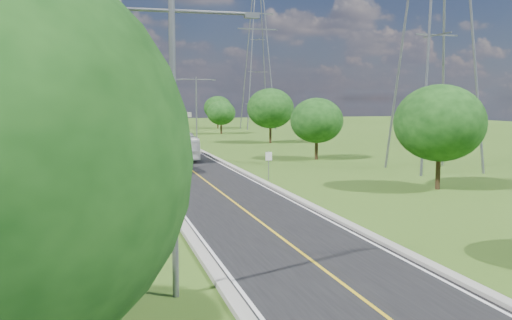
% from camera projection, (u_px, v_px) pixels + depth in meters
% --- Properties ---
extents(ground, '(260.00, 260.00, 0.00)m').
position_uv_depth(ground, '(172.00, 156.00, 67.11)').
color(ground, '#375919').
rests_on(ground, ground).
extents(road, '(8.00, 150.00, 0.06)m').
position_uv_depth(road, '(166.00, 151.00, 72.85)').
color(road, black).
rests_on(road, ground).
extents(curb_left, '(0.50, 150.00, 0.22)m').
position_uv_depth(curb_left, '(132.00, 152.00, 71.70)').
color(curb_left, gray).
rests_on(curb_left, ground).
extents(curb_right, '(0.50, 150.00, 0.22)m').
position_uv_depth(curb_right, '(199.00, 150.00, 73.98)').
color(curb_right, gray).
rests_on(curb_right, ground).
extents(speed_limit_sign, '(0.55, 0.09, 2.40)m').
position_uv_depth(speed_limit_sign, '(269.00, 161.00, 47.24)').
color(speed_limit_sign, slate).
rests_on(speed_limit_sign, ground).
extents(overpass, '(30.00, 3.00, 3.20)m').
position_uv_depth(overpass, '(132.00, 116.00, 143.45)').
color(overpass, gray).
rests_on(overpass, ground).
extents(streetlight_near_left, '(5.90, 0.25, 10.00)m').
position_uv_depth(streetlight_near_left, '(173.00, 123.00, 18.90)').
color(streetlight_near_left, slate).
rests_on(streetlight_near_left, ground).
extents(streetlight_mid_left, '(5.90, 0.25, 10.00)m').
position_uv_depth(streetlight_mid_left, '(125.00, 108.00, 50.50)').
color(streetlight_mid_left, slate).
rests_on(streetlight_mid_left, ground).
extents(streetlight_far_right, '(5.90, 0.25, 10.00)m').
position_uv_depth(streetlight_far_right, '(196.00, 104.00, 85.31)').
color(streetlight_far_right, slate).
rests_on(streetlight_far_right, ground).
extents(power_tower_near, '(9.00, 6.40, 28.00)m').
position_uv_depth(power_tower_near, '(437.00, 19.00, 52.33)').
color(power_tower_near, slate).
rests_on(power_tower_near, ground).
extents(power_tower_far, '(9.00, 6.40, 28.00)m').
position_uv_depth(power_tower_far, '(258.00, 65.00, 125.22)').
color(power_tower_far, slate).
rests_on(power_tower_far, ground).
extents(tree_lc, '(7.56, 7.56, 8.79)m').
position_uv_depth(tree_lc, '(23.00, 111.00, 52.92)').
color(tree_lc, black).
rests_on(tree_lc, ground).
extents(tree_ld, '(6.72, 6.72, 7.82)m').
position_uv_depth(tree_ld, '(30.00, 112.00, 75.43)').
color(tree_ld, black).
rests_on(tree_ld, ground).
extents(tree_le, '(5.88, 5.88, 6.84)m').
position_uv_depth(tree_le, '(61.00, 113.00, 99.15)').
color(tree_le, black).
rests_on(tree_le, ground).
extents(tree_rb, '(6.72, 6.72, 7.82)m').
position_uv_depth(tree_rb, '(440.00, 123.00, 42.12)').
color(tree_rb, black).
rests_on(tree_rb, ground).
extents(tree_rc, '(5.88, 5.88, 6.84)m').
position_uv_depth(tree_rc, '(317.00, 121.00, 62.99)').
color(tree_rc, black).
rests_on(tree_rc, ground).
extents(tree_rd, '(7.14, 7.14, 8.30)m').
position_uv_depth(tree_rd, '(270.00, 108.00, 86.41)').
color(tree_rd, black).
rests_on(tree_rd, ground).
extents(tree_re, '(5.46, 5.46, 6.35)m').
position_uv_depth(tree_re, '(221.00, 113.00, 108.85)').
color(tree_re, black).
rests_on(tree_re, ground).
extents(tree_rf, '(6.30, 6.30, 7.33)m').
position_uv_depth(tree_rf, '(218.00, 108.00, 128.87)').
color(tree_rf, black).
rests_on(tree_rf, ground).
extents(bus_outbound, '(2.85, 10.26, 2.83)m').
position_uv_depth(bus_outbound, '(184.00, 146.00, 63.32)').
color(bus_outbound, silver).
rests_on(bus_outbound, road).
extents(bus_inbound, '(3.85, 10.95, 2.98)m').
position_uv_depth(bus_inbound, '(158.00, 154.00, 54.11)').
color(bus_inbound, silver).
rests_on(bus_inbound, road).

